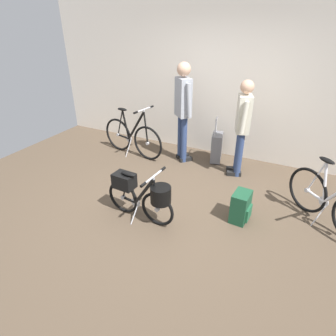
{
  "coord_description": "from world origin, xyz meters",
  "views": [
    {
      "loc": [
        1.45,
        -2.94,
        2.41
      ],
      "look_at": [
        -0.1,
        0.2,
        0.55
      ],
      "focal_mm": 30.4,
      "sensor_mm": 36.0,
      "label": 1
    }
  ],
  "objects_px": {
    "visitor_near_wall": "(183,107)",
    "visitor_browsing": "(242,124)",
    "display_bike_left": "(132,137)",
    "folding_bike_foreground": "(142,194)",
    "backpack_on_floor": "(241,207)",
    "display_bike_right": "(330,202)",
    "rolling_suitcase": "(217,147)"
  },
  "relations": [
    {
      "from": "display_bike_left",
      "to": "display_bike_right",
      "type": "height_order",
      "value": "display_bike_left"
    },
    {
      "from": "display_bike_left",
      "to": "rolling_suitcase",
      "type": "xyz_separation_m",
      "value": [
        1.56,
        0.44,
        -0.09
      ]
    },
    {
      "from": "visitor_near_wall",
      "to": "backpack_on_floor",
      "type": "height_order",
      "value": "visitor_near_wall"
    },
    {
      "from": "backpack_on_floor",
      "to": "folding_bike_foreground",
      "type": "bearing_deg",
      "value": -154.47
    },
    {
      "from": "display_bike_right",
      "to": "rolling_suitcase",
      "type": "xyz_separation_m",
      "value": [
        -1.85,
        1.16,
        -0.08
      ]
    },
    {
      "from": "display_bike_right",
      "to": "visitor_near_wall",
      "type": "distance_m",
      "value": 2.71
    },
    {
      "from": "folding_bike_foreground",
      "to": "backpack_on_floor",
      "type": "xyz_separation_m",
      "value": [
        1.17,
        0.56,
        -0.19
      ]
    },
    {
      "from": "visitor_browsing",
      "to": "backpack_on_floor",
      "type": "bearing_deg",
      "value": -73.8
    },
    {
      "from": "folding_bike_foreground",
      "to": "visitor_near_wall",
      "type": "distance_m",
      "value": 2.01
    },
    {
      "from": "visitor_near_wall",
      "to": "rolling_suitcase",
      "type": "xyz_separation_m",
      "value": [
        0.6,
        0.23,
        -0.75
      ]
    },
    {
      "from": "folding_bike_foreground",
      "to": "visitor_near_wall",
      "type": "bearing_deg",
      "value": 98.03
    },
    {
      "from": "visitor_browsing",
      "to": "rolling_suitcase",
      "type": "xyz_separation_m",
      "value": [
        -0.47,
        0.31,
        -0.62
      ]
    },
    {
      "from": "folding_bike_foreground",
      "to": "display_bike_right",
      "type": "distance_m",
      "value": 2.39
    },
    {
      "from": "rolling_suitcase",
      "to": "folding_bike_foreground",
      "type": "bearing_deg",
      "value": -98.87
    },
    {
      "from": "folding_bike_foreground",
      "to": "backpack_on_floor",
      "type": "bearing_deg",
      "value": 25.53
    },
    {
      "from": "display_bike_right",
      "to": "rolling_suitcase",
      "type": "relative_size",
      "value": 1.27
    },
    {
      "from": "visitor_near_wall",
      "to": "visitor_browsing",
      "type": "distance_m",
      "value": 1.08
    },
    {
      "from": "rolling_suitcase",
      "to": "backpack_on_floor",
      "type": "distance_m",
      "value": 1.77
    },
    {
      "from": "display_bike_right",
      "to": "backpack_on_floor",
      "type": "xyz_separation_m",
      "value": [
        -1.02,
        -0.4,
        -0.15
      ]
    },
    {
      "from": "display_bike_left",
      "to": "display_bike_right",
      "type": "xyz_separation_m",
      "value": [
        3.41,
        -0.72,
        -0.01
      ]
    },
    {
      "from": "display_bike_right",
      "to": "backpack_on_floor",
      "type": "height_order",
      "value": "display_bike_right"
    },
    {
      "from": "folding_bike_foreground",
      "to": "backpack_on_floor",
      "type": "relative_size",
      "value": 2.46
    },
    {
      "from": "backpack_on_floor",
      "to": "rolling_suitcase",
      "type": "bearing_deg",
      "value": 118.19
    },
    {
      "from": "folding_bike_foreground",
      "to": "visitor_browsing",
      "type": "relative_size",
      "value": 0.65
    },
    {
      "from": "folding_bike_foreground",
      "to": "display_bike_left",
      "type": "height_order",
      "value": "display_bike_left"
    },
    {
      "from": "backpack_on_floor",
      "to": "visitor_browsing",
      "type": "bearing_deg",
      "value": 106.2
    },
    {
      "from": "display_bike_right",
      "to": "visitor_near_wall",
      "type": "xyz_separation_m",
      "value": [
        -2.45,
        0.93,
        0.67
      ]
    },
    {
      "from": "folding_bike_foreground",
      "to": "display_bike_left",
      "type": "bearing_deg",
      "value": 126.21
    },
    {
      "from": "display_bike_left",
      "to": "visitor_near_wall",
      "type": "bearing_deg",
      "value": 12.47
    },
    {
      "from": "folding_bike_foreground",
      "to": "visitor_browsing",
      "type": "bearing_deg",
      "value": 66.13
    },
    {
      "from": "folding_bike_foreground",
      "to": "display_bike_left",
      "type": "xyz_separation_m",
      "value": [
        -1.23,
        1.68,
        -0.03
      ]
    },
    {
      "from": "display_bike_right",
      "to": "backpack_on_floor",
      "type": "relative_size",
      "value": 2.51
    }
  ]
}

